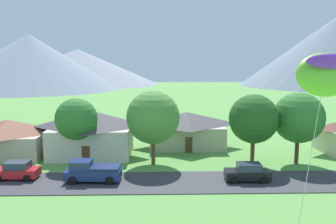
{
  "coord_description": "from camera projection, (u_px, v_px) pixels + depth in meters",
  "views": [
    {
      "loc": [
        -0.38,
        -2.98,
        11.14
      ],
      "look_at": [
        0.21,
        20.83,
        7.74
      ],
      "focal_mm": 36.55,
      "sensor_mm": 36.0,
      "label": 1
    }
  ],
  "objects": [
    {
      "name": "road_strip",
      "position": [
        164.0,
        182.0,
        32.18
      ],
      "size": [
        160.0,
        6.07,
        0.08
      ],
      "primitive_type": "cube",
      "color": "#38383D",
      "rests_on": "ground"
    },
    {
      "name": "mountain_far_east_ridge",
      "position": [
        78.0,
        67.0,
        180.08
      ],
      "size": [
        85.13,
        85.13,
        18.52
      ],
      "primitive_type": "cone",
      "color": "#8E939E",
      "rests_on": "ground"
    },
    {
      "name": "mountain_west_ridge",
      "position": [
        30.0,
        62.0,
        145.06
      ],
      "size": [
        74.9,
        74.9,
        23.45
      ],
      "primitive_type": "cone",
      "color": "gray",
      "rests_on": "ground"
    },
    {
      "name": "house_leftmost",
      "position": [
        92.0,
        132.0,
        41.68
      ],
      "size": [
        10.2,
        8.15,
        5.47
      ],
      "color": "beige",
      "rests_on": "ground"
    },
    {
      "name": "house_left_center",
      "position": [
        187.0,
        128.0,
        46.2
      ],
      "size": [
        10.42,
        7.86,
        4.64
      ],
      "color": "beige",
      "rests_on": "ground"
    },
    {
      "name": "house_rightmost",
      "position": [
        9.0,
        137.0,
        41.78
      ],
      "size": [
        10.08,
        8.59,
        4.35
      ],
      "color": "beige",
      "rests_on": "ground"
    },
    {
      "name": "tree_near_left",
      "position": [
        153.0,
        117.0,
        37.27
      ],
      "size": [
        5.85,
        5.85,
        8.22
      ],
      "color": "brown",
      "rests_on": "ground"
    },
    {
      "name": "tree_left_of_center",
      "position": [
        76.0,
        119.0,
        37.92
      ],
      "size": [
        4.68,
        4.68,
        7.35
      ],
      "color": "#4C3823",
      "rests_on": "ground"
    },
    {
      "name": "tree_center",
      "position": [
        299.0,
        118.0,
        37.6
      ],
      "size": [
        5.61,
        5.61,
        8.01
      ],
      "color": "#4C3823",
      "rests_on": "ground"
    },
    {
      "name": "tree_near_right",
      "position": [
        254.0,
        119.0,
        36.74
      ],
      "size": [
        5.32,
        5.32,
        7.88
      ],
      "color": "brown",
      "rests_on": "ground"
    },
    {
      "name": "parked_car_red_west_end",
      "position": [
        17.0,
        171.0,
        32.99
      ],
      "size": [
        4.24,
        2.15,
        1.68
      ],
      "color": "red",
      "rests_on": "road_strip"
    },
    {
      "name": "parked_car_black_east_end",
      "position": [
        248.0,
        172.0,
        32.43
      ],
      "size": [
        4.25,
        2.17,
        1.68
      ],
      "color": "black",
      "rests_on": "road_strip"
    },
    {
      "name": "pickup_truck_navy_west_side",
      "position": [
        92.0,
        171.0,
        32.27
      ],
      "size": [
        5.26,
        2.46,
        1.99
      ],
      "color": "navy",
      "rests_on": "road_strip"
    },
    {
      "name": "kite_flyer_with_kite",
      "position": [
        325.0,
        81.0,
        12.28
      ],
      "size": [
        4.28,
        4.21,
        11.6
      ],
      "color": "black",
      "rests_on": "ground"
    }
  ]
}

